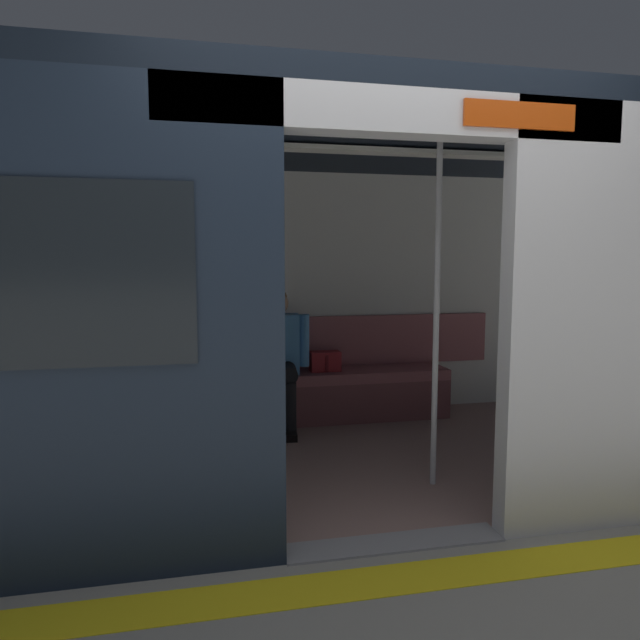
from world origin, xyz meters
TOP-DOWN VIEW (x-y plane):
  - ground_plane at (0.00, 0.00)m, footprint 60.00×60.00m
  - platform_edge_strip at (0.00, 0.30)m, footprint 8.00×0.24m
  - train_car at (0.08, -1.19)m, footprint 6.40×2.68m
  - bench_seat at (0.00, -2.17)m, footprint 2.46×0.44m
  - person_seated at (0.29, -2.11)m, footprint 0.55×0.70m
  - handbag at (-0.14, -2.19)m, footprint 0.26×0.15m
  - book at (0.64, -2.22)m, footprint 0.23×0.26m
  - grab_pole_door at (0.49, -0.55)m, footprint 0.04×0.04m
  - grab_pole_far at (-0.49, -0.66)m, footprint 0.04×0.04m

SIDE VIEW (x-z plane):
  - ground_plane at x=0.00m, z-range 0.00..0.00m
  - platform_edge_strip at x=0.00m, z-range 0.00..0.01m
  - bench_seat at x=0.00m, z-range 0.12..0.55m
  - book at x=0.64m, z-range 0.44..0.46m
  - handbag at x=-0.14m, z-range 0.44..0.61m
  - person_seated at x=0.29m, z-range 0.08..1.24m
  - grab_pole_door at x=0.49m, z-range 0.00..2.14m
  - grab_pole_far at x=-0.49m, z-range 0.00..2.14m
  - train_car at x=0.08m, z-range 0.37..2.64m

